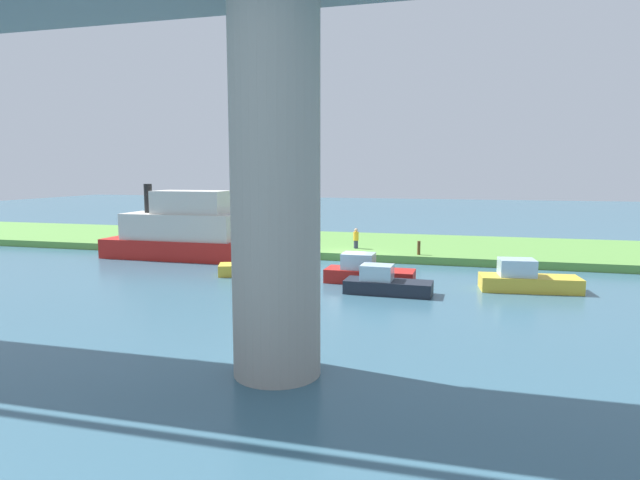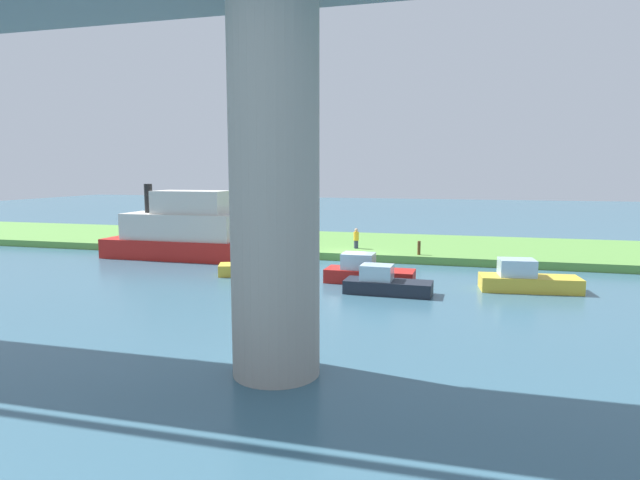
{
  "view_description": "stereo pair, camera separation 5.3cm",
  "coord_description": "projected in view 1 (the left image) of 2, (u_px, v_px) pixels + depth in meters",
  "views": [
    {
      "loc": [
        -7.16,
        33.33,
        5.8
      ],
      "look_at": [
        0.43,
        5.0,
        2.0
      ],
      "focal_mm": 30.06,
      "sensor_mm": 36.0,
      "label": 1
    },
    {
      "loc": [
        -7.21,
        33.32,
        5.8
      ],
      "look_at": [
        0.43,
        5.0,
        2.0
      ],
      "focal_mm": 30.06,
      "sensor_mm": 36.0,
      "label": 2
    }
  ],
  "objects": [
    {
      "name": "motorboat_red",
      "position": [
        253.0,
        266.0,
        30.01
      ],
      "size": [
        4.26,
        2.71,
        1.34
      ],
      "color": "gold",
      "rests_on": "ground"
    },
    {
      "name": "grassy_bank",
      "position": [
        363.0,
        245.0,
        40.23
      ],
      "size": [
        80.0,
        12.0,
        0.5
      ],
      "primitive_type": "cube",
      "color": "#5B9342",
      "rests_on": "ground"
    },
    {
      "name": "pontoon_yellow",
      "position": [
        180.0,
        231.0,
        35.6
      ],
      "size": [
        9.66,
        3.25,
        4.93
      ],
      "color": "red",
      "rests_on": "ground"
    },
    {
      "name": "mooring_post",
      "position": [
        419.0,
        248.0,
        33.99
      ],
      "size": [
        0.2,
        0.2,
        0.88
      ],
      "primitive_type": "cylinder",
      "color": "brown",
      "rests_on": "grassy_bank"
    },
    {
      "name": "riverboat_paddlewheel",
      "position": [
        526.0,
        279.0,
        26.01
      ],
      "size": [
        4.79,
        2.12,
        1.55
      ],
      "color": "gold",
      "rests_on": "ground"
    },
    {
      "name": "ground_plane",
      "position": [
        346.0,
        261.0,
        34.51
      ],
      "size": [
        160.0,
        160.0,
        0.0
      ],
      "primitive_type": "plane",
      "color": "#386075"
    },
    {
      "name": "person_on_bank",
      "position": [
        356.0,
        238.0,
        36.72
      ],
      "size": [
        0.41,
        0.41,
        1.39
      ],
      "color": "#2D334C",
      "rests_on": "grassy_bank"
    },
    {
      "name": "motorboat_white",
      "position": [
        385.0,
        283.0,
        25.4
      ],
      "size": [
        4.15,
        1.58,
        1.37
      ],
      "color": "#1E232D",
      "rests_on": "ground"
    },
    {
      "name": "houseboat_blue",
      "position": [
        367.0,
        272.0,
        27.9
      ],
      "size": [
        4.62,
        1.69,
        1.53
      ],
      "color": "red",
      "rests_on": "ground"
    },
    {
      "name": "bridge_pylon",
      "position": [
        275.0,
        189.0,
        14.78
      ],
      "size": [
        2.49,
        2.49,
        10.59
      ],
      "primitive_type": "cylinder",
      "color": "#9E998E",
      "rests_on": "ground"
    }
  ]
}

